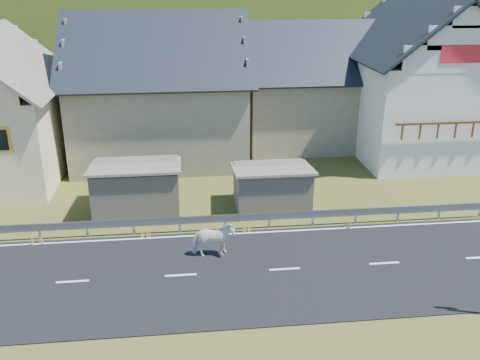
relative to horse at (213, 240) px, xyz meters
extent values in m
plane|color=#3F4418|center=(-1.33, -1.35, -0.77)|extent=(160.00, 160.00, 0.00)
cube|color=black|center=(-1.33, -1.35, -0.75)|extent=(60.00, 7.00, 0.04)
cube|color=silver|center=(-1.33, -1.35, -0.72)|extent=(60.00, 6.60, 0.01)
cube|color=#93969B|center=(-1.33, 2.33, -0.19)|extent=(28.00, 0.08, 0.34)
cube|color=#93969B|center=(-7.33, 2.35, -0.42)|extent=(0.10, 0.06, 0.70)
cube|color=#93969B|center=(-5.33, 2.35, -0.42)|extent=(0.10, 0.06, 0.70)
cube|color=#93969B|center=(-3.33, 2.35, -0.42)|extent=(0.10, 0.06, 0.70)
cube|color=#93969B|center=(-1.33, 2.35, -0.42)|extent=(0.10, 0.06, 0.70)
cube|color=#93969B|center=(0.67, 2.35, -0.42)|extent=(0.10, 0.06, 0.70)
cube|color=#93969B|center=(2.67, 2.35, -0.42)|extent=(0.10, 0.06, 0.70)
cube|color=#93969B|center=(4.67, 2.35, -0.42)|extent=(0.10, 0.06, 0.70)
cube|color=#93969B|center=(6.67, 2.35, -0.42)|extent=(0.10, 0.06, 0.70)
cube|color=#93969B|center=(8.67, 2.35, -0.42)|extent=(0.10, 0.06, 0.70)
cube|color=#93969B|center=(10.67, 2.35, -0.42)|extent=(0.10, 0.06, 0.70)
cube|color=#93969B|center=(12.67, 2.35, -0.42)|extent=(0.10, 0.06, 0.70)
cube|color=#706355|center=(-3.33, 5.15, 0.33)|extent=(4.30, 3.30, 2.40)
cube|color=#706355|center=(3.17, 4.65, 0.23)|extent=(3.80, 2.90, 2.20)
cube|color=gray|center=(-2.33, 13.65, 1.73)|extent=(10.00, 9.00, 5.00)
cube|color=gray|center=(7.67, 15.65, 1.53)|extent=(9.00, 8.00, 4.60)
cube|color=silver|center=(13.67, 12.65, 2.23)|extent=(8.00, 10.00, 6.00)
cube|color=red|center=(13.67, 7.62, 6.03)|extent=(2.60, 0.06, 0.90)
cube|color=brown|center=(13.67, 7.40, 2.43)|extent=(6.80, 0.12, 0.12)
ellipsoid|color=#1E360D|center=(3.67, 178.65, -20.77)|extent=(440.00, 280.00, 260.00)
imported|color=white|center=(0.00, 0.00, 0.00)|extent=(0.84, 1.75, 1.46)
camera|label=1|loc=(-1.06, -19.04, 9.97)|focal=40.00mm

